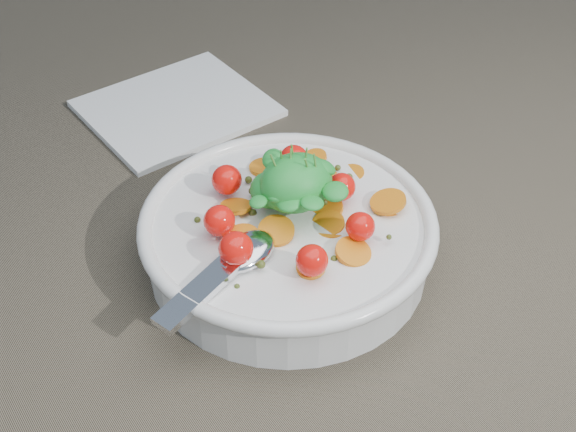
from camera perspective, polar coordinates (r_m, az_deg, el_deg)
ground at (r=0.64m, az=-2.17°, el=-4.32°), size 6.00×6.00×0.00m
bowl at (r=0.63m, az=-0.02°, el=-1.44°), size 0.25×0.23×0.10m
napkin at (r=0.83m, az=-7.92°, el=7.60°), size 0.18×0.16×0.01m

